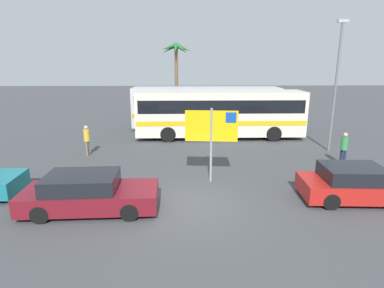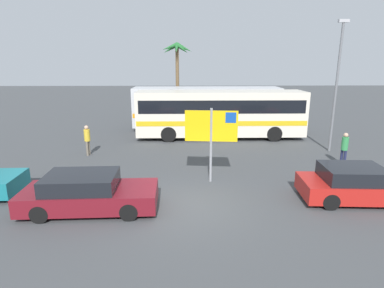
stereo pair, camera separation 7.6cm
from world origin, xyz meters
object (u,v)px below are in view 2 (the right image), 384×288
(bus_front_coach, at_px, (220,112))
(car_red, at_px, (356,184))
(car_maroon, at_px, (88,193))
(pedestrian_near_sign, at_px, (345,146))
(bus_rear_coach, at_px, (206,106))
(pedestrian_by_bus, at_px, (87,138))
(ferry_sign, at_px, (212,129))

(bus_front_coach, xyz_separation_m, car_red, (4.00, -10.20, -1.15))
(car_red, bearing_deg, car_maroon, -173.22)
(car_maroon, distance_m, pedestrian_near_sign, 12.19)
(bus_rear_coach, bearing_deg, bus_front_coach, -76.79)
(bus_front_coach, relative_size, pedestrian_by_bus, 6.59)
(pedestrian_near_sign, bearing_deg, pedestrian_by_bus, 140.35)
(ferry_sign, height_order, car_red, ferry_sign)
(pedestrian_near_sign, bearing_deg, car_maroon, 171.86)
(car_maroon, bearing_deg, pedestrian_near_sign, 20.56)
(ferry_sign, xyz_separation_m, pedestrian_near_sign, (6.74, 2.03, -1.34))
(car_maroon, height_order, pedestrian_by_bus, pedestrian_by_bus)
(bus_front_coach, height_order, bus_rear_coach, same)
(bus_rear_coach, height_order, car_red, bus_rear_coach)
(bus_front_coach, xyz_separation_m, car_maroon, (-5.72, -10.80, -1.15))
(pedestrian_near_sign, bearing_deg, bus_front_coach, 101.38)
(bus_front_coach, bearing_deg, bus_rear_coach, 103.21)
(ferry_sign, bearing_deg, pedestrian_by_bus, 153.55)
(car_red, height_order, pedestrian_near_sign, pedestrian_near_sign)
(car_red, distance_m, pedestrian_near_sign, 4.37)
(ferry_sign, height_order, car_maroon, ferry_sign)
(car_red, bearing_deg, pedestrian_near_sign, 72.69)
(pedestrian_near_sign, relative_size, pedestrian_by_bus, 1.00)
(bus_front_coach, height_order, pedestrian_by_bus, bus_front_coach)
(pedestrian_by_bus, bearing_deg, car_maroon, -60.75)
(car_maroon, bearing_deg, ferry_sign, 28.44)
(car_red, xyz_separation_m, pedestrian_by_bus, (-11.76, 6.17, 0.36))
(ferry_sign, distance_m, car_red, 5.85)
(bus_rear_coach, bearing_deg, pedestrian_by_bus, -134.62)
(car_red, bearing_deg, bus_rear_coach, 112.82)
(ferry_sign, bearing_deg, bus_front_coach, 87.25)
(pedestrian_near_sign, bearing_deg, bus_rear_coach, 93.45)
(car_red, relative_size, car_maroon, 0.91)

